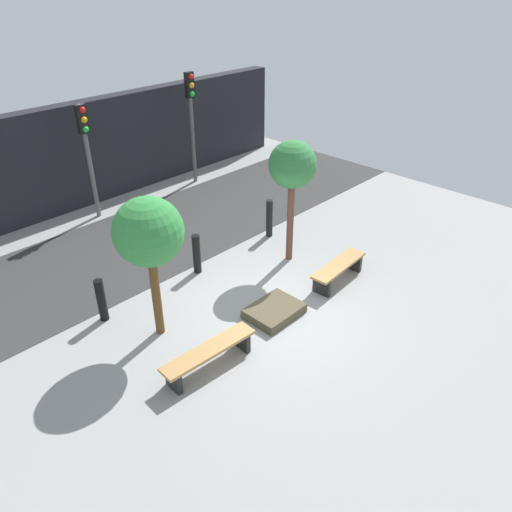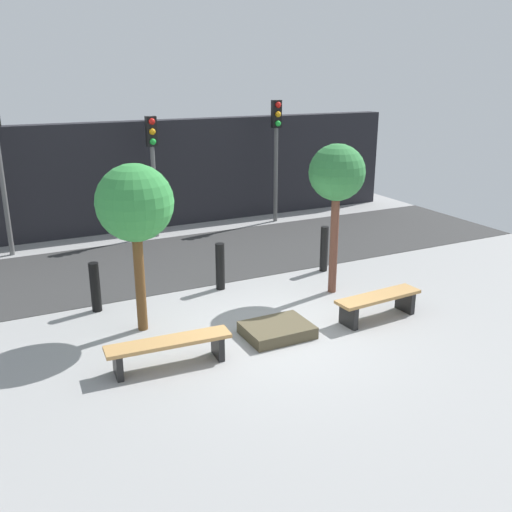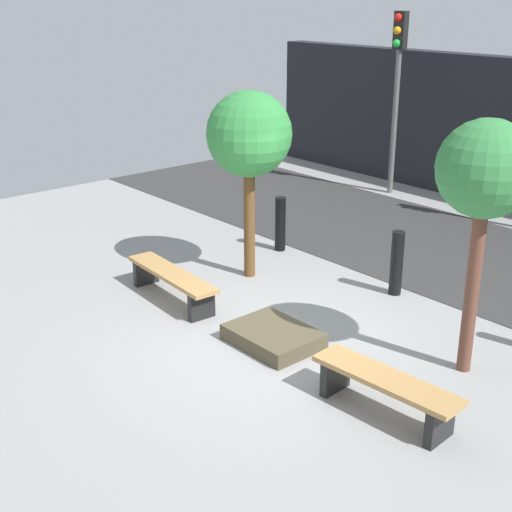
{
  "view_description": "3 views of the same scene",
  "coord_description": "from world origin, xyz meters",
  "views": [
    {
      "loc": [
        -6.42,
        -5.64,
        6.51
      ],
      "look_at": [
        -0.27,
        0.24,
        1.46
      ],
      "focal_mm": 35.0,
      "sensor_mm": 36.0,
      "label": 1
    },
    {
      "loc": [
        -4.35,
        -7.92,
        4.4
      ],
      "look_at": [
        -0.42,
        -0.05,
        1.52
      ],
      "focal_mm": 40.0,
      "sensor_mm": 36.0,
      "label": 2
    },
    {
      "loc": [
        6.14,
        -5.65,
        4.35
      ],
      "look_at": [
        -0.51,
        0.1,
        1.05
      ],
      "focal_mm": 50.0,
      "sensor_mm": 36.0,
      "label": 3
    }
  ],
  "objects": [
    {
      "name": "bench_right",
      "position": [
        2.01,
        -0.24,
        0.33
      ],
      "size": [
        1.75,
        0.54,
        0.46
      ],
      "rotation": [
        0.0,
        0.0,
        0.06
      ],
      "color": "black",
      "rests_on": "ground"
    },
    {
      "name": "planter_bed",
      "position": [
        0.0,
        -0.04,
        0.1
      ],
      "size": [
        1.14,
        0.88,
        0.21
      ],
      "primitive_type": "cube",
      "color": "brown",
      "rests_on": "ground"
    },
    {
      "name": "traffic_light_west",
      "position": [
        -3.74,
        6.92,
        2.7
      ],
      "size": [
        0.28,
        0.27,
        3.92
      ],
      "color": "#5F5F5F",
      "rests_on": "ground"
    },
    {
      "name": "tree_behind_right_bench",
      "position": [
        2.01,
        1.27,
        2.44
      ],
      "size": [
        1.11,
        1.11,
        3.06
      ],
      "color": "brown",
      "rests_on": "ground"
    },
    {
      "name": "road_strip",
      "position": [
        0.0,
        4.67,
        0.01
      ],
      "size": [
        18.0,
        3.93,
        0.01
      ],
      "primitive_type": "cube",
      "color": "#343434",
      "rests_on": "ground"
    },
    {
      "name": "ground_plane",
      "position": [
        0.0,
        0.0,
        0.0
      ],
      "size": [
        18.0,
        18.0,
        0.0
      ],
      "primitive_type": "plane",
      "color": "#949494"
    },
    {
      "name": "bollard_left",
      "position": [
        0.0,
        2.45,
        0.5
      ],
      "size": [
        0.19,
        0.19,
        0.99
      ],
      "primitive_type": "cylinder",
      "color": "black",
      "rests_on": "ground"
    },
    {
      "name": "tree_behind_left_bench",
      "position": [
        -2.01,
        1.27,
        2.27
      ],
      "size": [
        1.31,
        1.31,
        2.95
      ],
      "color": "brown",
      "rests_on": "ground"
    },
    {
      "name": "bench_left",
      "position": [
        -2.01,
        -0.24,
        0.33
      ],
      "size": [
        1.97,
        0.52,
        0.45
      ],
      "rotation": [
        0.0,
        0.0,
        -0.06
      ],
      "color": "black",
      "rests_on": "ground"
    },
    {
      "name": "bollard_far_left",
      "position": [
        -2.57,
        2.45,
        0.48
      ],
      "size": [
        0.19,
        0.19,
        0.97
      ],
      "primitive_type": "cylinder",
      "color": "black",
      "rests_on": "ground"
    }
  ]
}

